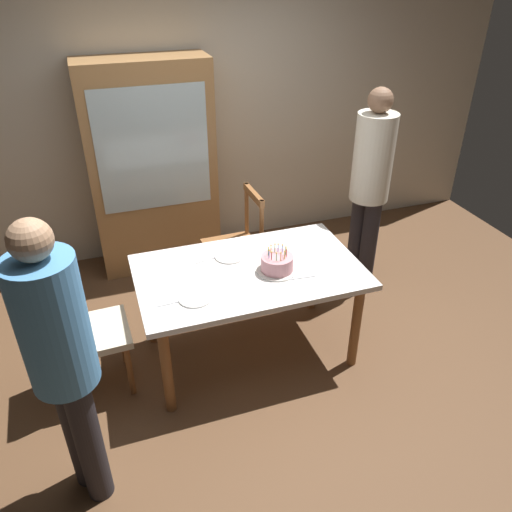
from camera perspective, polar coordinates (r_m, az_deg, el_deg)
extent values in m
plane|color=brown|center=(3.89, -0.71, -10.78)|extent=(6.40, 6.40, 0.00)
cube|color=beige|center=(4.86, -7.93, 15.43)|extent=(6.40, 0.10, 2.60)
cube|color=white|center=(3.45, -0.79, -1.84)|extent=(1.55, 0.93, 0.04)
cylinder|color=brown|center=(3.29, -10.17, -12.67)|extent=(0.07, 0.07, 0.70)
cylinder|color=brown|center=(3.63, 11.34, -7.82)|extent=(0.07, 0.07, 0.70)
cylinder|color=brown|center=(3.85, -12.09, -5.39)|extent=(0.07, 0.07, 0.70)
cylinder|color=brown|center=(4.15, 6.53, -1.86)|extent=(0.07, 0.07, 0.70)
cylinder|color=silver|center=(3.42, 2.40, -1.63)|extent=(0.28, 0.28, 0.01)
cylinder|color=#D18C93|center=(3.39, 2.42, -0.79)|extent=(0.22, 0.22, 0.11)
cylinder|color=#66CC72|center=(3.37, 3.42, 0.54)|extent=(0.01, 0.01, 0.05)
sphere|color=#FFC64C|center=(3.35, 3.44, 1.03)|extent=(0.01, 0.01, 0.01)
cylinder|color=#4C7FE5|center=(3.39, 3.02, 0.80)|extent=(0.01, 0.01, 0.05)
sphere|color=#FFC64C|center=(3.37, 3.03, 1.29)|extent=(0.01, 0.01, 0.01)
cylinder|color=#4C7FE5|center=(3.40, 2.54, 0.90)|extent=(0.01, 0.01, 0.05)
sphere|color=#FFC64C|center=(3.38, 2.55, 1.39)|extent=(0.01, 0.01, 0.01)
cylinder|color=#66CC72|center=(3.40, 2.17, 0.89)|extent=(0.01, 0.01, 0.05)
sphere|color=#FFC64C|center=(3.38, 2.18, 1.38)|extent=(0.01, 0.01, 0.01)
cylinder|color=yellow|center=(3.38, 1.72, 0.76)|extent=(0.01, 0.01, 0.05)
sphere|color=#FFC64C|center=(3.37, 1.73, 1.25)|extent=(0.01, 0.01, 0.01)
cylinder|color=#66CC72|center=(3.35, 1.42, 0.46)|extent=(0.01, 0.01, 0.05)
sphere|color=#FFC64C|center=(3.34, 1.43, 0.95)|extent=(0.01, 0.01, 0.01)
cylinder|color=#4C7FE5|center=(3.33, 1.50, 0.16)|extent=(0.01, 0.01, 0.05)
sphere|color=#FFC64C|center=(3.31, 1.51, 0.66)|extent=(0.01, 0.01, 0.01)
cylinder|color=#E54C4C|center=(3.31, 1.78, -0.03)|extent=(0.01, 0.01, 0.05)
sphere|color=#FFC64C|center=(3.29, 1.79, 0.47)|extent=(0.01, 0.01, 0.01)
cylinder|color=#66CC72|center=(3.30, 2.34, -0.17)|extent=(0.01, 0.01, 0.05)
sphere|color=#FFC64C|center=(3.28, 2.36, 0.33)|extent=(0.01, 0.01, 0.01)
cylinder|color=#F2994C|center=(3.30, 2.85, -0.14)|extent=(0.01, 0.01, 0.05)
sphere|color=#FFC64C|center=(3.28, 2.87, 0.36)|extent=(0.01, 0.01, 0.01)
cylinder|color=yellow|center=(3.32, 3.30, 0.04)|extent=(0.01, 0.01, 0.05)
sphere|color=#FFC64C|center=(3.30, 3.32, 0.54)|extent=(0.01, 0.01, 0.01)
cylinder|color=#E54C4C|center=(3.34, 3.49, 0.31)|extent=(0.01, 0.01, 0.05)
sphere|color=#FFC64C|center=(3.33, 3.51, 0.80)|extent=(0.01, 0.01, 0.01)
cylinder|color=white|center=(3.18, -6.93, -4.75)|extent=(0.22, 0.22, 0.01)
cylinder|color=white|center=(3.58, -3.01, 0.02)|extent=(0.22, 0.22, 0.01)
cube|color=silver|center=(3.16, -9.75, -5.34)|extent=(0.18, 0.03, 0.01)
cube|color=silver|center=(3.56, -5.53, -0.37)|extent=(0.18, 0.06, 0.01)
cube|color=silver|center=(3.36, 5.28, -2.47)|extent=(0.18, 0.03, 0.01)
cube|color=brown|center=(4.25, -2.76, 0.81)|extent=(0.45, 0.45, 0.05)
cylinder|color=brown|center=(4.48, -5.43, -1.16)|extent=(0.04, 0.04, 0.42)
cylinder|color=brown|center=(4.20, -4.16, -3.50)|extent=(0.04, 0.04, 0.42)
cylinder|color=brown|center=(4.56, -1.33, -0.36)|extent=(0.04, 0.04, 0.42)
cylinder|color=brown|center=(4.29, 0.18, -2.60)|extent=(0.04, 0.04, 0.42)
cylinder|color=brown|center=(4.34, -1.07, 5.26)|extent=(0.04, 0.04, 0.50)
cylinder|color=brown|center=(4.04, 0.64, 3.16)|extent=(0.04, 0.04, 0.50)
cube|color=brown|center=(4.09, -0.25, 6.99)|extent=(0.05, 0.40, 0.06)
cube|color=beige|center=(3.51, -17.93, -8.39)|extent=(0.46, 0.46, 0.05)
cylinder|color=brown|center=(3.54, -14.25, -12.50)|extent=(0.04, 0.04, 0.42)
cylinder|color=brown|center=(3.80, -15.05, -9.11)|extent=(0.04, 0.04, 0.42)
cylinder|color=brown|center=(3.55, -19.79, -13.53)|extent=(0.04, 0.04, 0.42)
cylinder|color=brown|center=(3.80, -20.16, -10.07)|extent=(0.04, 0.04, 0.42)
cube|color=beige|center=(3.38, -21.96, -5.72)|extent=(0.07, 0.40, 0.50)
cylinder|color=#262328|center=(2.92, -18.52, -19.57)|extent=(0.14, 0.14, 0.83)
cylinder|color=#262328|center=(3.01, -19.80, -18.07)|extent=(0.14, 0.14, 0.83)
cylinder|color=#4C8CC6|center=(2.46, -22.21, -7.24)|extent=(0.32, 0.32, 0.69)
sphere|color=tan|center=(2.23, -24.43, 1.66)|extent=(0.19, 0.19, 0.19)
cylinder|color=#262328|center=(4.52, 11.40, 1.81)|extent=(0.14, 0.14, 0.85)
cylinder|color=#262328|center=(4.46, 12.73, 1.21)|extent=(0.14, 0.14, 0.85)
cylinder|color=silver|center=(4.17, 13.25, 10.88)|extent=(0.32, 0.32, 0.71)
sphere|color=#8C664C|center=(4.04, 14.06, 16.90)|extent=(0.20, 0.20, 0.20)
cube|color=#9E7042|center=(4.64, -11.76, 9.73)|extent=(1.10, 0.44, 1.90)
cube|color=silver|center=(4.34, -11.66, 11.78)|extent=(0.94, 0.01, 1.04)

